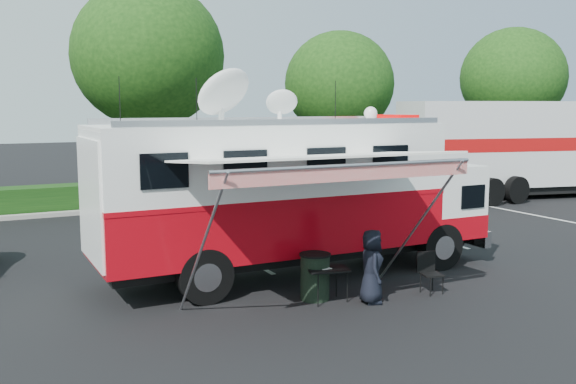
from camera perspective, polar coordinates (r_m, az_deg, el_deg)
name	(u,v)px	position (r m, az deg, el deg)	size (l,w,h in m)	color
ground_plane	(298,274)	(15.20, 0.86, -7.34)	(120.00, 120.00, 0.00)	black
back_border	(177,80)	(27.13, -9.84, 9.82)	(60.00, 6.14, 8.87)	#9E998E
stall_lines	(231,251)	(17.65, -5.13, -5.23)	(24.12, 5.50, 0.01)	silver
command_truck	(295,193)	(14.78, 0.59, -0.09)	(9.44, 2.60, 4.54)	black
awning	(321,161)	(11.92, 2.95, 2.76)	(5.15, 2.66, 3.11)	white
person	(371,303)	(13.22, 7.38, -9.72)	(0.73, 0.48, 1.50)	black
folding_table	(328,270)	(13.02, 3.54, -6.97)	(0.94, 0.77, 0.70)	black
folding_chair	(429,269)	(14.01, 12.42, -6.68)	(0.50, 0.53, 0.87)	black
trash_bin	(315,276)	(13.21, 2.41, -7.50)	(0.64, 0.64, 0.96)	black
semi_trailer	(549,146)	(30.47, 22.17, 3.80)	(13.65, 5.62, 4.12)	silver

